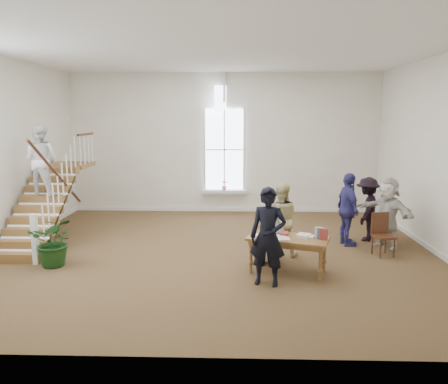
{
  "coord_description": "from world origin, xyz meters",
  "views": [
    {
      "loc": [
        0.43,
        -9.74,
        3.12
      ],
      "look_at": [
        0.12,
        0.4,
        1.35
      ],
      "focal_mm": 35.0,
      "sensor_mm": 36.0,
      "label": 1
    }
  ],
  "objects_px": {
    "elderly_woman": "(268,230)",
    "woman_cluster_b": "(367,209)",
    "side_chair": "(382,232)",
    "woman_cluster_a": "(348,209)",
    "person_yellow": "(280,219)",
    "library_table": "(287,241)",
    "woman_cluster_c": "(387,213)",
    "police_officer": "(268,237)",
    "floor_plant": "(55,241)"
  },
  "relations": [
    {
      "from": "elderly_woman",
      "to": "woman_cluster_b",
      "type": "distance_m",
      "value": 3.19
    },
    {
      "from": "elderly_woman",
      "to": "side_chair",
      "type": "height_order",
      "value": "elderly_woman"
    },
    {
      "from": "woman_cluster_a",
      "to": "woman_cluster_b",
      "type": "relative_size",
      "value": 1.1
    },
    {
      "from": "woman_cluster_a",
      "to": "elderly_woman",
      "type": "bearing_deg",
      "value": 114.89
    },
    {
      "from": "person_yellow",
      "to": "woman_cluster_a",
      "type": "bearing_deg",
      "value": -152.1
    },
    {
      "from": "elderly_woman",
      "to": "side_chair",
      "type": "xyz_separation_m",
      "value": [
        2.61,
        0.62,
        -0.19
      ]
    },
    {
      "from": "library_table",
      "to": "woman_cluster_c",
      "type": "bearing_deg",
      "value": 52.52
    },
    {
      "from": "woman_cluster_a",
      "to": "person_yellow",
      "type": "bearing_deg",
      "value": 107.56
    },
    {
      "from": "police_officer",
      "to": "woman_cluster_a",
      "type": "distance_m",
      "value": 3.37
    },
    {
      "from": "elderly_woman",
      "to": "woman_cluster_c",
      "type": "xyz_separation_m",
      "value": [
        2.9,
        1.17,
        0.12
      ]
    },
    {
      "from": "woman_cluster_c",
      "to": "side_chair",
      "type": "height_order",
      "value": "woman_cluster_c"
    },
    {
      "from": "police_officer",
      "to": "woman_cluster_a",
      "type": "height_order",
      "value": "police_officer"
    },
    {
      "from": "elderly_woman",
      "to": "floor_plant",
      "type": "xyz_separation_m",
      "value": [
        -4.5,
        -0.34,
        -0.2
      ]
    },
    {
      "from": "library_table",
      "to": "woman_cluster_b",
      "type": "height_order",
      "value": "woman_cluster_b"
    },
    {
      "from": "police_officer",
      "to": "floor_plant",
      "type": "relative_size",
      "value": 1.74
    },
    {
      "from": "woman_cluster_c",
      "to": "side_chair",
      "type": "xyz_separation_m",
      "value": [
        -0.29,
        -0.55,
        -0.31
      ]
    },
    {
      "from": "person_yellow",
      "to": "woman_cluster_c",
      "type": "height_order",
      "value": "woman_cluster_c"
    },
    {
      "from": "woman_cluster_a",
      "to": "side_chair",
      "type": "distance_m",
      "value": 1.02
    },
    {
      "from": "woman_cluster_a",
      "to": "side_chair",
      "type": "xyz_separation_m",
      "value": [
        0.6,
        -0.75,
        -0.35
      ]
    },
    {
      "from": "elderly_woman",
      "to": "woman_cluster_a",
      "type": "xyz_separation_m",
      "value": [
        2.02,
        1.37,
        0.16
      ]
    },
    {
      "from": "elderly_woman",
      "to": "woman_cluster_a",
      "type": "bearing_deg",
      "value": -137.54
    },
    {
      "from": "library_table",
      "to": "woman_cluster_a",
      "type": "distance_m",
      "value": 2.59
    },
    {
      "from": "woman_cluster_a",
      "to": "side_chair",
      "type": "relative_size",
      "value": 1.84
    },
    {
      "from": "elderly_woman",
      "to": "woman_cluster_b",
      "type": "xyz_separation_m",
      "value": [
        2.62,
        1.82,
        0.08
      ]
    },
    {
      "from": "elderly_woman",
      "to": "woman_cluster_a",
      "type": "relative_size",
      "value": 0.82
    },
    {
      "from": "person_yellow",
      "to": "woman_cluster_a",
      "type": "xyz_separation_m",
      "value": [
        1.72,
        0.87,
        0.06
      ]
    },
    {
      "from": "police_officer",
      "to": "woman_cluster_b",
      "type": "distance_m",
      "value": 4.1
    },
    {
      "from": "elderly_woman",
      "to": "woman_cluster_a",
      "type": "height_order",
      "value": "woman_cluster_a"
    },
    {
      "from": "person_yellow",
      "to": "floor_plant",
      "type": "xyz_separation_m",
      "value": [
        -4.8,
        -0.84,
        -0.3
      ]
    },
    {
      "from": "woman_cluster_b",
      "to": "police_officer",
      "type": "bearing_deg",
      "value": -16.4
    },
    {
      "from": "woman_cluster_a",
      "to": "woman_cluster_c",
      "type": "bearing_deg",
      "value": -112.0
    },
    {
      "from": "police_officer",
      "to": "elderly_woman",
      "type": "bearing_deg",
      "value": 100.39
    },
    {
      "from": "library_table",
      "to": "floor_plant",
      "type": "distance_m",
      "value": 4.84
    },
    {
      "from": "police_officer",
      "to": "woman_cluster_c",
      "type": "distance_m",
      "value": 3.85
    },
    {
      "from": "police_officer",
      "to": "floor_plant",
      "type": "bearing_deg",
      "value": -176.7
    },
    {
      "from": "police_officer",
      "to": "floor_plant",
      "type": "distance_m",
      "value": 4.51
    },
    {
      "from": "library_table",
      "to": "floor_plant",
      "type": "bearing_deg",
      "value": -164.93
    },
    {
      "from": "police_officer",
      "to": "elderly_woman",
      "type": "height_order",
      "value": "police_officer"
    },
    {
      "from": "person_yellow",
      "to": "elderly_woman",
      "type": "bearing_deg",
      "value": 60.11
    },
    {
      "from": "side_chair",
      "to": "police_officer",
      "type": "bearing_deg",
      "value": -159.31
    },
    {
      "from": "woman_cluster_c",
      "to": "elderly_woman",
      "type": "bearing_deg",
      "value": -101.53
    },
    {
      "from": "police_officer",
      "to": "woman_cluster_b",
      "type": "relative_size",
      "value": 1.14
    },
    {
      "from": "police_officer",
      "to": "side_chair",
      "type": "xyz_separation_m",
      "value": [
        2.71,
        1.87,
        -0.39
      ]
    },
    {
      "from": "side_chair",
      "to": "floor_plant",
      "type": "bearing_deg",
      "value": 173.84
    },
    {
      "from": "woman_cluster_a",
      "to": "floor_plant",
      "type": "bearing_deg",
      "value": 95.44
    },
    {
      "from": "library_table",
      "to": "elderly_woman",
      "type": "height_order",
      "value": "elderly_woman"
    },
    {
      "from": "woman_cluster_b",
      "to": "woman_cluster_c",
      "type": "bearing_deg",
      "value": 48.79
    },
    {
      "from": "woman_cluster_b",
      "to": "floor_plant",
      "type": "relative_size",
      "value": 1.52
    },
    {
      "from": "person_yellow",
      "to": "woman_cluster_b",
      "type": "xyz_separation_m",
      "value": [
        2.32,
        1.32,
        -0.03
      ]
    },
    {
      "from": "woman_cluster_b",
      "to": "floor_plant",
      "type": "bearing_deg",
      "value": -48.0
    }
  ]
}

